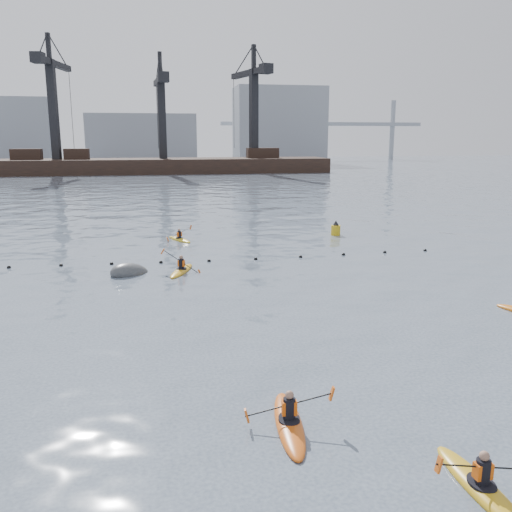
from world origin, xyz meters
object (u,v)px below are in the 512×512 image
Objects in this scene: kayaker_1 at (481,487)px; nav_buoy at (336,230)px; kayaker_3 at (181,270)px; mooring_buoy at (130,274)px; kayaker_0 at (289,422)px; kayaker_5 at (179,239)px.

nav_buoy reaches higher than kayaker_1.
kayaker_3 is at bearing 102.49° from kayaker_1.
kayaker_1 is 23.11m from mooring_buoy.
mooring_buoy is (-4.94, 18.01, -0.11)m from kayaker_0.
nav_buoy reaches higher than kayaker_5.
mooring_buoy is at bearing 109.54° from kayaker_1.
kayaker_3 reaches higher than mooring_buoy.
kayaker_5 is (-1.62, 27.92, -0.01)m from kayaker_0.
kayaker_5 is at bearing 97.36° from kayaker_1.
kayaker_3 is 10.01m from kayaker_5.
nav_buoy reaches higher than mooring_buoy.
kayaker_0 is at bearing -62.55° from kayaker_3.
kayaker_0 is 18.67m from mooring_buoy.
nav_buoy is (10.79, 27.78, 0.30)m from kayaker_0.
kayaker_3 reaches higher than kayaker_5.
kayaker_3 is at bearing 102.87° from kayaker_0.
kayaker_3 reaches higher than kayaker_1.
kayaker_0 is 4.96m from kayaker_1.
nav_buoy is at bearing 58.83° from kayaker_3.
kayaker_1 is 2.56× the size of nav_buoy.
kayaker_3 is 16.15m from nav_buoy.
kayaker_0 is 27.96m from kayaker_5.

